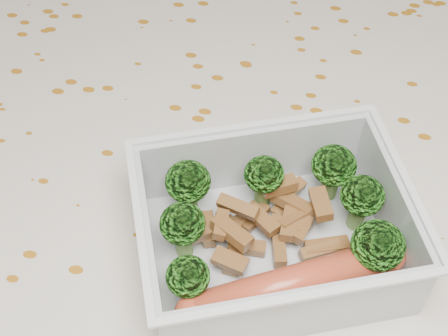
# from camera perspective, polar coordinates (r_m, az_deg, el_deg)

# --- Properties ---
(dining_table) EXTENTS (1.40, 0.90, 0.75)m
(dining_table) POSITION_cam_1_polar(r_m,az_deg,el_deg) (0.50, -0.37, -8.07)
(dining_table) COLOR brown
(dining_table) RESTS_ON ground
(tablecloth) EXTENTS (1.46, 0.96, 0.19)m
(tablecloth) POSITION_cam_1_polar(r_m,az_deg,el_deg) (0.46, -0.40, -4.80)
(tablecloth) COLOR beige
(tablecloth) RESTS_ON dining_table
(lunch_container) EXTENTS (0.20, 0.18, 0.06)m
(lunch_container) POSITION_cam_1_polar(r_m,az_deg,el_deg) (0.38, 4.47, -6.25)
(lunch_container) COLOR silver
(lunch_container) RESTS_ON tablecloth
(broccoli_florets) EXTENTS (0.15, 0.12, 0.04)m
(broccoli_florets) POSITION_cam_1_polar(r_m,az_deg,el_deg) (0.38, 5.11, -3.76)
(broccoli_florets) COLOR #608C3F
(broccoli_florets) RESTS_ON lunch_container
(meat_pile) EXTENTS (0.10, 0.08, 0.03)m
(meat_pile) POSITION_cam_1_polar(r_m,az_deg,el_deg) (0.39, 3.90, -5.24)
(meat_pile) COLOR brown
(meat_pile) RESTS_ON lunch_container
(sausage) EXTENTS (0.13, 0.08, 0.02)m
(sausage) POSITION_cam_1_polar(r_m,az_deg,el_deg) (0.37, 6.36, -10.47)
(sausage) COLOR #B14027
(sausage) RESTS_ON lunch_container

